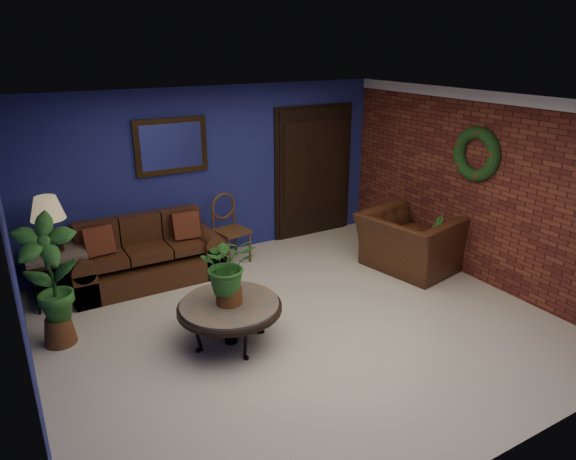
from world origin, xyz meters
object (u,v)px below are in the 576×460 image
table_lamp (48,217)px  side_chair (228,224)px  sofa (145,260)px  coffee_table (230,308)px  armchair (409,242)px  end_table (56,262)px

table_lamp → side_chair: (2.36, 0.07, -0.52)m
sofa → coffee_table: (0.36, -2.01, 0.13)m
side_chair → armchair: size_ratio=0.81×
coffee_table → side_chair: bearing=66.3°
table_lamp → armchair: 4.74m
sofa → table_lamp: 1.36m
end_table → table_lamp: table_lamp is taller
coffee_table → end_table: 2.46m
sofa → coffee_table: size_ratio=1.77×
sofa → armchair: (3.35, -1.51, 0.11)m
coffee_table → side_chair: size_ratio=1.10×
coffee_table → table_lamp: table_lamp is taller
end_table → side_chair: side_chair is taller
table_lamp → side_chair: table_lamp is taller
table_lamp → armchair: size_ratio=0.54×
sofa → table_lamp: size_ratio=2.94×
armchair → coffee_table: bearing=88.4°
sofa → side_chair: side_chair is taller
side_chair → armchair: side_chair is taller
coffee_table → armchair: 3.04m
coffee_table → table_lamp: size_ratio=1.66×
sofa → table_lamp: table_lamp is taller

